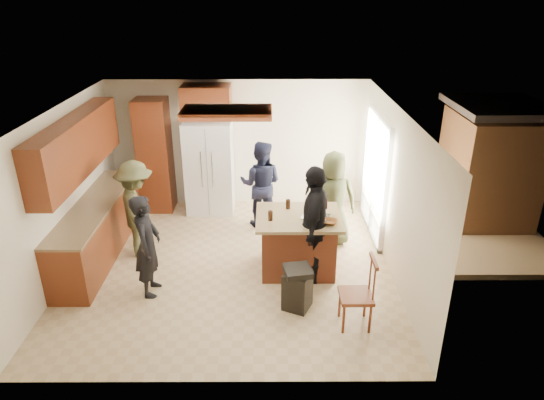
{
  "coord_description": "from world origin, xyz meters",
  "views": [
    {
      "loc": [
        0.62,
        -6.68,
        4.12
      ],
      "look_at": [
        0.65,
        -0.01,
        1.15
      ],
      "focal_mm": 32.0,
      "sensor_mm": 36.0,
      "label": 1
    }
  ],
  "objects_px": {
    "person_front_left": "(147,246)",
    "refrigerator": "(209,167)",
    "trash_bin": "(297,288)",
    "person_behind_left": "(261,184)",
    "person_behind_right": "(333,199)",
    "person_counter": "(137,209)",
    "spindle_chair": "(357,296)",
    "kitchen_island": "(298,242)",
    "person_side_right": "(314,224)"
  },
  "relations": [
    {
      "from": "person_front_left",
      "to": "kitchen_island",
      "type": "relative_size",
      "value": 1.2
    },
    {
      "from": "refrigerator",
      "to": "trash_bin",
      "type": "xyz_separation_m",
      "value": [
        1.54,
        -3.23,
        -0.58
      ]
    },
    {
      "from": "person_behind_left",
      "to": "kitchen_island",
      "type": "height_order",
      "value": "person_behind_left"
    },
    {
      "from": "person_behind_right",
      "to": "trash_bin",
      "type": "relative_size",
      "value": 2.61
    },
    {
      "from": "person_front_left",
      "to": "person_counter",
      "type": "bearing_deg",
      "value": 20.27
    },
    {
      "from": "person_behind_left",
      "to": "person_behind_right",
      "type": "bearing_deg",
      "value": 159.33
    },
    {
      "from": "person_behind_left",
      "to": "spindle_chair",
      "type": "relative_size",
      "value": 1.63
    },
    {
      "from": "person_side_right",
      "to": "spindle_chair",
      "type": "distance_m",
      "value": 1.32
    },
    {
      "from": "person_behind_right",
      "to": "trash_bin",
      "type": "xyz_separation_m",
      "value": [
        -0.68,
        -1.85,
        -0.5
      ]
    },
    {
      "from": "refrigerator",
      "to": "person_counter",
      "type": "bearing_deg",
      "value": -119.7
    },
    {
      "from": "person_behind_left",
      "to": "person_behind_right",
      "type": "xyz_separation_m",
      "value": [
        1.22,
        -0.71,
        0.01
      ]
    },
    {
      "from": "kitchen_island",
      "to": "trash_bin",
      "type": "height_order",
      "value": "kitchen_island"
    },
    {
      "from": "refrigerator",
      "to": "spindle_chair",
      "type": "height_order",
      "value": "refrigerator"
    },
    {
      "from": "trash_bin",
      "to": "kitchen_island",
      "type": "bearing_deg",
      "value": 86.8
    },
    {
      "from": "person_counter",
      "to": "trash_bin",
      "type": "height_order",
      "value": "person_counter"
    },
    {
      "from": "kitchen_island",
      "to": "trash_bin",
      "type": "xyz_separation_m",
      "value": [
        -0.06,
        -0.99,
        -0.16
      ]
    },
    {
      "from": "person_behind_right",
      "to": "person_side_right",
      "type": "height_order",
      "value": "person_side_right"
    },
    {
      "from": "person_behind_left",
      "to": "refrigerator",
      "type": "xyz_separation_m",
      "value": [
        -1.01,
        0.67,
        0.09
      ]
    },
    {
      "from": "person_behind_left",
      "to": "person_side_right",
      "type": "relative_size",
      "value": 0.89
    },
    {
      "from": "person_front_left",
      "to": "spindle_chair",
      "type": "xyz_separation_m",
      "value": [
        2.85,
        -0.77,
        -0.31
      ]
    },
    {
      "from": "person_behind_right",
      "to": "kitchen_island",
      "type": "height_order",
      "value": "person_behind_right"
    },
    {
      "from": "person_side_right",
      "to": "refrigerator",
      "type": "distance_m",
      "value": 3.06
    },
    {
      "from": "person_behind_right",
      "to": "kitchen_island",
      "type": "distance_m",
      "value": 1.12
    },
    {
      "from": "spindle_chair",
      "to": "person_side_right",
      "type": "bearing_deg",
      "value": 112.74
    },
    {
      "from": "refrigerator",
      "to": "spindle_chair",
      "type": "xyz_separation_m",
      "value": [
        2.3,
        -3.61,
        -0.45
      ]
    },
    {
      "from": "person_behind_left",
      "to": "person_counter",
      "type": "distance_m",
      "value": 2.25
    },
    {
      "from": "person_behind_right",
      "to": "person_counter",
      "type": "distance_m",
      "value": 3.22
    },
    {
      "from": "trash_bin",
      "to": "spindle_chair",
      "type": "height_order",
      "value": "spindle_chair"
    },
    {
      "from": "spindle_chair",
      "to": "person_behind_left",
      "type": "bearing_deg",
      "value": 113.7
    },
    {
      "from": "person_behind_left",
      "to": "spindle_chair",
      "type": "distance_m",
      "value": 3.23
    },
    {
      "from": "person_front_left",
      "to": "person_behind_right",
      "type": "height_order",
      "value": "person_behind_right"
    },
    {
      "from": "spindle_chair",
      "to": "trash_bin",
      "type": "bearing_deg",
      "value": 153.26
    },
    {
      "from": "person_side_right",
      "to": "person_front_left",
      "type": "bearing_deg",
      "value": -69.77
    },
    {
      "from": "person_counter",
      "to": "trash_bin",
      "type": "xyz_separation_m",
      "value": [
        2.53,
        -1.51,
        -0.49
      ]
    },
    {
      "from": "person_side_right",
      "to": "trash_bin",
      "type": "distance_m",
      "value": 1.0
    },
    {
      "from": "kitchen_island",
      "to": "trash_bin",
      "type": "distance_m",
      "value": 1.01
    },
    {
      "from": "spindle_chair",
      "to": "person_behind_right",
      "type": "bearing_deg",
      "value": 91.92
    },
    {
      "from": "person_behind_right",
      "to": "person_counter",
      "type": "height_order",
      "value": "person_behind_right"
    },
    {
      "from": "trash_bin",
      "to": "person_side_right",
      "type": "bearing_deg",
      "value": 70.2
    },
    {
      "from": "person_behind_left",
      "to": "person_behind_right",
      "type": "distance_m",
      "value": 1.41
    },
    {
      "from": "kitchen_island",
      "to": "trash_bin",
      "type": "bearing_deg",
      "value": -93.2
    },
    {
      "from": "person_counter",
      "to": "spindle_chair",
      "type": "relative_size",
      "value": 1.63
    },
    {
      "from": "person_behind_left",
      "to": "spindle_chair",
      "type": "height_order",
      "value": "person_behind_left"
    },
    {
      "from": "kitchen_island",
      "to": "spindle_chair",
      "type": "distance_m",
      "value": 1.54
    },
    {
      "from": "person_behind_left",
      "to": "trash_bin",
      "type": "height_order",
      "value": "person_behind_left"
    },
    {
      "from": "person_front_left",
      "to": "refrigerator",
      "type": "relative_size",
      "value": 0.85
    },
    {
      "from": "person_front_left",
      "to": "trash_bin",
      "type": "xyz_separation_m",
      "value": [
        2.1,
        -0.39,
        -0.45
      ]
    },
    {
      "from": "refrigerator",
      "to": "spindle_chair",
      "type": "bearing_deg",
      "value": -57.51
    },
    {
      "from": "person_front_left",
      "to": "person_behind_right",
      "type": "distance_m",
      "value": 3.14
    },
    {
      "from": "spindle_chair",
      "to": "refrigerator",
      "type": "bearing_deg",
      "value": 122.49
    }
  ]
}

